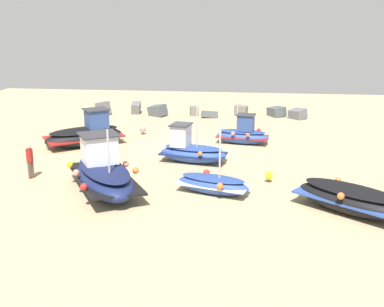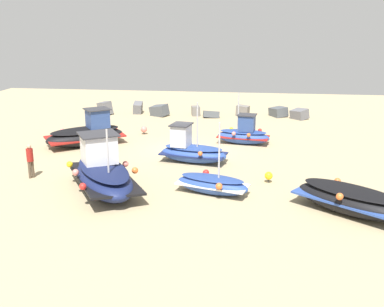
% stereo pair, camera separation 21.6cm
% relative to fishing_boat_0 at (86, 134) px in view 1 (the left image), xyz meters
% --- Properties ---
extents(ground_plane, '(46.08, 46.08, 0.00)m').
position_rel_fishing_boat_0_xyz_m(ground_plane, '(6.12, -0.44, -0.71)').
color(ground_plane, tan).
extents(fishing_boat_0, '(4.93, 4.40, 2.27)m').
position_rel_fishing_boat_0_xyz_m(fishing_boat_0, '(0.00, 0.00, 0.00)').
color(fishing_boat_0, black).
rests_on(fishing_boat_0, ground_plane).
extents(fishing_boat_1, '(4.69, 4.09, 1.12)m').
position_rel_fishing_boat_0_xyz_m(fishing_boat_1, '(13.94, -8.70, -0.14)').
color(fishing_boat_1, black).
rests_on(fishing_boat_1, ground_plane).
extents(fishing_boat_2, '(3.50, 2.05, 3.27)m').
position_rel_fishing_boat_0_xyz_m(fishing_boat_2, '(8.32, -7.25, -0.27)').
color(fishing_boat_2, '#2D4C9E').
rests_on(fishing_boat_2, ground_plane).
extents(fishing_boat_3, '(3.41, 1.88, 3.17)m').
position_rel_fishing_boat_0_xyz_m(fishing_boat_3, '(9.48, 1.60, -0.09)').
color(fishing_boat_3, '#2D4C9E').
rests_on(fishing_boat_3, ground_plane).
extents(fishing_boat_4, '(3.85, 2.14, 3.28)m').
position_rel_fishing_boat_0_xyz_m(fishing_boat_4, '(6.78, -2.64, -0.05)').
color(fishing_boat_4, '#2D4C9E').
rests_on(fishing_boat_4, ground_plane).
extents(fishing_boat_5, '(4.73, 5.75, 3.15)m').
position_rel_fishing_boat_0_xyz_m(fishing_boat_5, '(3.46, -7.56, 0.11)').
color(fishing_boat_5, navy).
rests_on(fishing_boat_5, ground_plane).
extents(person_walking, '(0.32, 0.32, 1.69)m').
position_rel_fishing_boat_0_xyz_m(person_walking, '(-0.60, -6.27, 0.27)').
color(person_walking, brown).
rests_on(person_walking, ground_plane).
extents(breakwater_rocks, '(16.87, 2.53, 1.26)m').
position_rel_fishing_boat_0_xyz_m(breakwater_rocks, '(6.06, 9.83, -0.30)').
color(breakwater_rocks, slate).
rests_on(breakwater_rocks, ground_plane).
extents(mooring_buoy_0, '(0.38, 0.38, 0.53)m').
position_rel_fishing_boat_0_xyz_m(mooring_buoy_0, '(10.83, -5.50, -0.37)').
color(mooring_buoy_0, '#3F3F42').
rests_on(mooring_buoy_0, ground_plane).
extents(mooring_buoy_1, '(0.43, 0.43, 0.56)m').
position_rel_fishing_boat_0_xyz_m(mooring_buoy_1, '(2.79, 3.19, -0.36)').
color(mooring_buoy_1, '#3F3F42').
rests_on(mooring_buoy_1, ground_plane).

